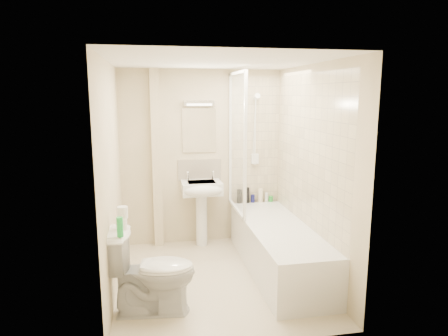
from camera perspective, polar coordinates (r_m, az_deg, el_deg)
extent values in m
plane|color=beige|center=(4.71, -1.00, -15.56)|extent=(2.50, 2.50, 0.00)
cube|color=beige|center=(5.53, -3.20, 1.47)|extent=(2.20, 0.02, 2.40)
cube|color=beige|center=(4.28, -15.74, -1.60)|extent=(0.02, 2.50, 2.40)
cube|color=beige|center=(4.62, 12.52, -0.57)|extent=(0.02, 2.50, 2.40)
cube|color=white|center=(4.24, -1.11, 14.99)|extent=(2.20, 2.50, 0.02)
cube|color=beige|center=(5.64, 4.39, 3.93)|extent=(0.70, 0.01, 1.75)
cube|color=beige|center=(4.68, 12.00, 2.37)|extent=(0.01, 2.10, 1.75)
cube|color=beige|center=(5.43, -9.62, 1.16)|extent=(0.12, 0.12, 2.40)
cube|color=beige|center=(5.55, -3.51, -0.29)|extent=(0.60, 0.02, 0.30)
cube|color=white|center=(5.47, -3.57, 5.37)|extent=(0.46, 0.01, 0.60)
cube|color=silver|center=(5.43, -3.58, 9.24)|extent=(0.42, 0.07, 0.07)
cube|color=white|center=(4.86, 7.71, -11.26)|extent=(0.70, 2.10, 0.55)
cube|color=white|center=(4.78, 7.78, -8.81)|extent=(0.56, 1.96, 0.05)
cube|color=white|center=(5.13, 1.87, 3.58)|extent=(0.01, 0.90, 1.80)
cube|color=white|center=(5.55, 0.91, 4.11)|extent=(0.04, 0.04, 1.80)
cube|color=white|center=(4.69, 3.05, 2.92)|extent=(0.04, 0.04, 1.80)
cube|color=white|center=(5.10, 1.93, 13.45)|extent=(0.04, 0.90, 0.04)
cube|color=white|center=(5.31, 1.81, -5.90)|extent=(0.04, 0.90, 0.03)
cylinder|color=white|center=(5.60, 4.47, 5.17)|extent=(0.02, 0.02, 0.90)
cylinder|color=white|center=(5.66, 4.41, 0.63)|extent=(0.05, 0.05, 0.02)
cylinder|color=white|center=(5.58, 4.54, 9.78)|extent=(0.05, 0.05, 0.02)
cylinder|color=white|center=(5.51, 4.72, 10.08)|extent=(0.08, 0.11, 0.11)
cube|color=white|center=(5.64, 4.43, 1.32)|extent=(0.10, 0.05, 0.14)
cylinder|color=white|center=(5.57, 4.35, 5.66)|extent=(0.01, 0.13, 0.84)
cylinder|color=white|center=(5.56, -3.22, -7.39)|extent=(0.15, 0.15, 0.72)
cube|color=white|center=(5.41, -3.23, -2.82)|extent=(0.54, 0.41, 0.16)
ellipsoid|color=white|center=(5.24, -2.99, -3.24)|extent=(0.54, 0.23, 0.16)
cube|color=silver|center=(5.39, -3.24, -2.18)|extent=(0.37, 0.27, 0.04)
cylinder|color=white|center=(5.47, -5.22, -1.26)|extent=(0.03, 0.03, 0.10)
cylinder|color=white|center=(5.51, -1.59, -1.13)|extent=(0.03, 0.03, 0.10)
sphere|color=white|center=(5.46, -5.22, -0.68)|extent=(0.04, 0.04, 0.04)
sphere|color=white|center=(5.50, -1.59, -0.55)|extent=(0.04, 0.04, 0.04)
cylinder|color=black|center=(5.65, 2.23, -4.07)|extent=(0.07, 0.07, 0.19)
cylinder|color=white|center=(5.67, 3.06, -4.14)|extent=(0.06, 0.06, 0.17)
cylinder|color=black|center=(5.67, 3.31, -3.89)|extent=(0.07, 0.07, 0.22)
cylinder|color=navy|center=(5.71, 4.14, -4.37)|extent=(0.05, 0.05, 0.11)
cylinder|color=#F5E4BD|center=(5.72, 5.22, -3.93)|extent=(0.07, 0.07, 0.19)
cylinder|color=silver|center=(5.76, 6.10, -4.18)|extent=(0.05, 0.05, 0.13)
cylinder|color=green|center=(5.78, 6.69, -4.39)|extent=(0.06, 0.06, 0.08)
imported|color=white|center=(3.97, -10.24, -14.30)|extent=(0.64, 0.91, 0.83)
cylinder|color=white|center=(3.88, -14.40, -7.74)|extent=(0.10, 0.10, 0.10)
cylinder|color=white|center=(3.87, -14.32, -6.17)|extent=(0.10, 0.10, 0.11)
cylinder|color=green|center=(3.67, -14.65, -8.16)|extent=(0.06, 0.06, 0.18)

